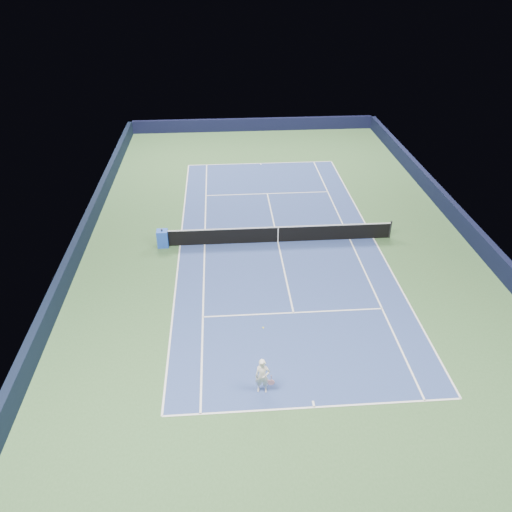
{
  "coord_description": "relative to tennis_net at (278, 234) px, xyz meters",
  "views": [
    {
      "loc": [
        -3.03,
        -24.08,
        14.27
      ],
      "look_at": [
        -1.46,
        -3.0,
        1.0
      ],
      "focal_mm": 35.0,
      "sensor_mm": 36.0,
      "label": 1
    }
  ],
  "objects": [
    {
      "name": "wall_far",
      "position": [
        0.0,
        19.82,
        0.05
      ],
      "size": [
        22.0,
        0.35,
        1.1
      ],
      "primitive_type": "cube",
      "color": "black",
      "rests_on": "ground"
    },
    {
      "name": "center_mark_near",
      "position": [
        0.0,
        -11.73,
        -0.5
      ],
      "size": [
        0.08,
        0.3,
        0.0
      ],
      "primitive_type": "cube",
      "color": "white",
      "rests_on": "ground"
    },
    {
      "name": "service_line_far",
      "position": [
        0.0,
        6.4,
        -0.5
      ],
      "size": [
        8.23,
        0.08,
        0.0
      ],
      "primitive_type": "cube",
      "color": "white",
      "rests_on": "ground"
    },
    {
      "name": "baseline_near",
      "position": [
        0.0,
        -11.88,
        -0.5
      ],
      "size": [
        10.97,
        0.08,
        0.0
      ],
      "primitive_type": "cube",
      "color": "white",
      "rests_on": "ground"
    },
    {
      "name": "center_mark_far",
      "position": [
        0.0,
        11.73,
        -0.5
      ],
      "size": [
        0.08,
        0.3,
        0.0
      ],
      "primitive_type": "cube",
      "color": "white",
      "rests_on": "ground"
    },
    {
      "name": "wall_left",
      "position": [
        -10.82,
        0.0,
        0.05
      ],
      "size": [
        0.35,
        40.0,
        1.1
      ],
      "primitive_type": "cube",
      "color": "black",
      "rests_on": "ground"
    },
    {
      "name": "sideline_doubles_right",
      "position": [
        5.49,
        0.0,
        -0.5
      ],
      "size": [
        0.08,
        23.77,
        0.0
      ],
      "primitive_type": "cube",
      "color": "white",
      "rests_on": "ground"
    },
    {
      "name": "sideline_singles_left",
      "position": [
        -4.12,
        0.0,
        -0.5
      ],
      "size": [
        0.08,
        23.77,
        0.0
      ],
      "primitive_type": "cube",
      "color": "white",
      "rests_on": "ground"
    },
    {
      "name": "wall_right",
      "position": [
        10.82,
        0.0,
        0.05
      ],
      "size": [
        0.35,
        40.0,
        1.1
      ],
      "primitive_type": "cube",
      "color": "black",
      "rests_on": "ground"
    },
    {
      "name": "sideline_doubles_left",
      "position": [
        -5.49,
        0.0,
        -0.5
      ],
      "size": [
        0.08,
        23.77,
        0.0
      ],
      "primitive_type": "cube",
      "color": "white",
      "rests_on": "ground"
    },
    {
      "name": "court_surface",
      "position": [
        0.0,
        0.0,
        -0.5
      ],
      "size": [
        10.97,
        23.77,
        0.01
      ],
      "primitive_type": "cube",
      "color": "navy",
      "rests_on": "ground"
    },
    {
      "name": "service_line_near",
      "position": [
        0.0,
        -6.4,
        -0.5
      ],
      "size": [
        8.23,
        0.08,
        0.0
      ],
      "primitive_type": "cube",
      "color": "white",
      "rests_on": "ground"
    },
    {
      "name": "tennis_player",
      "position": [
        -1.81,
        -10.94,
        0.25
      ],
      "size": [
        0.74,
        1.24,
        2.25
      ],
      "color": "silver",
      "rests_on": "ground"
    },
    {
      "name": "tennis_net",
      "position": [
        0.0,
        0.0,
        0.0
      ],
      "size": [
        12.9,
        0.1,
        1.07
      ],
      "color": "black",
      "rests_on": "ground"
    },
    {
      "name": "baseline_far",
      "position": [
        0.0,
        11.88,
        -0.5
      ],
      "size": [
        10.97,
        0.08,
        0.0
      ],
      "primitive_type": "cube",
      "color": "white",
      "rests_on": "ground"
    },
    {
      "name": "center_service_line",
      "position": [
        0.0,
        0.0,
        -0.5
      ],
      "size": [
        0.08,
        12.8,
        0.0
      ],
      "primitive_type": "cube",
      "color": "white",
      "rests_on": "ground"
    },
    {
      "name": "ground",
      "position": [
        0.0,
        0.0,
        -0.5
      ],
      "size": [
        40.0,
        40.0,
        0.0
      ],
      "primitive_type": "plane",
      "color": "#355830",
      "rests_on": "ground"
    },
    {
      "name": "sponsor_cube",
      "position": [
        -6.4,
        0.01,
        -0.01
      ],
      "size": [
        0.61,
        0.55,
        0.98
      ],
      "color": "blue",
      "rests_on": "ground"
    },
    {
      "name": "sideline_singles_right",
      "position": [
        4.12,
        0.0,
        -0.5
      ],
      "size": [
        0.08,
        23.77,
        0.0
      ],
      "primitive_type": "cube",
      "color": "white",
      "rests_on": "ground"
    }
  ]
}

